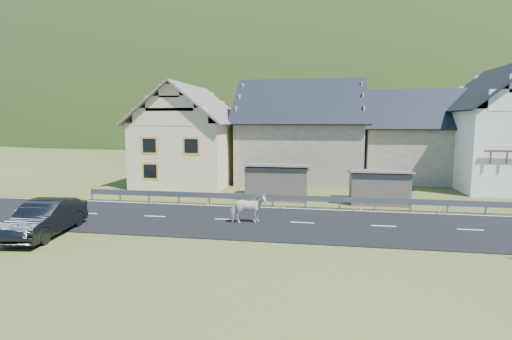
# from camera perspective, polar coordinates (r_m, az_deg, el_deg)

# --- Properties ---
(ground) EXTENTS (160.00, 160.00, 0.00)m
(ground) POSITION_cam_1_polar(r_m,az_deg,el_deg) (20.69, 6.62, -7.58)
(ground) COLOR #39481D
(ground) RESTS_ON ground
(road) EXTENTS (60.00, 7.00, 0.04)m
(road) POSITION_cam_1_polar(r_m,az_deg,el_deg) (20.68, 6.62, -7.53)
(road) COLOR black
(road) RESTS_ON ground
(lane_markings) EXTENTS (60.00, 6.60, 0.01)m
(lane_markings) POSITION_cam_1_polar(r_m,az_deg,el_deg) (20.68, 6.63, -7.46)
(lane_markings) COLOR silver
(lane_markings) RESTS_ON road
(guardrail) EXTENTS (28.10, 0.09, 0.75)m
(guardrail) POSITION_cam_1_polar(r_m,az_deg,el_deg) (24.15, 7.11, -4.08)
(guardrail) COLOR #93969B
(guardrail) RESTS_ON ground
(shed_left) EXTENTS (4.30, 3.30, 2.40)m
(shed_left) POSITION_cam_1_polar(r_m,az_deg,el_deg) (26.98, 3.15, -1.70)
(shed_left) COLOR #706456
(shed_left) RESTS_ON ground
(shed_right) EXTENTS (3.80, 2.90, 2.20)m
(shed_right) POSITION_cam_1_polar(r_m,az_deg,el_deg) (26.56, 17.11, -2.36)
(shed_right) COLOR #706456
(shed_right) RESTS_ON ground
(house_cream) EXTENTS (7.80, 9.80, 8.30)m
(house_cream) POSITION_cam_1_polar(r_m,az_deg,el_deg) (33.84, -9.38, 5.55)
(house_cream) COLOR #FFE9B4
(house_cream) RESTS_ON ground
(house_stone_a) EXTENTS (10.80, 9.80, 8.90)m
(house_stone_a) POSITION_cam_1_polar(r_m,az_deg,el_deg) (35.05, 6.41, 6.10)
(house_stone_a) COLOR tan
(house_stone_a) RESTS_ON ground
(house_stone_b) EXTENTS (9.80, 8.80, 8.10)m
(house_stone_b) POSITION_cam_1_polar(r_m,az_deg,el_deg) (37.86, 21.94, 5.11)
(house_stone_b) COLOR tan
(house_stone_b) RESTS_ON ground
(house_white) EXTENTS (8.80, 10.80, 9.70)m
(house_white) POSITION_cam_1_polar(r_m,az_deg,el_deg) (36.76, 32.22, 5.77)
(house_white) COLOR white
(house_white) RESTS_ON ground
(mountain) EXTENTS (440.00, 280.00, 260.00)m
(mountain) POSITION_cam_1_polar(r_m,az_deg,el_deg) (201.61, 10.71, -0.18)
(mountain) COLOR #22340D
(mountain) RESTS_ON ground
(conifer_patch) EXTENTS (76.00, 50.00, 28.00)m
(conifer_patch) POSITION_cam_1_polar(r_m,az_deg,el_deg) (141.54, -13.77, 7.24)
(conifer_patch) COLOR black
(conifer_patch) RESTS_ON ground
(horse) EXTENTS (1.27, 1.95, 1.52)m
(horse) POSITION_cam_1_polar(r_m,az_deg,el_deg) (20.27, -1.16, -5.51)
(horse) COLOR beige
(horse) RESTS_ON road
(car) EXTENTS (2.28, 5.05, 1.61)m
(car) POSITION_cam_1_polar(r_m,az_deg,el_deg) (20.70, -27.90, -6.08)
(car) COLOR black
(car) RESTS_ON ground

